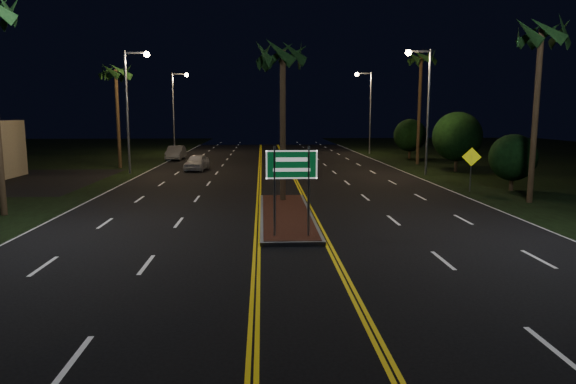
{
  "coord_description": "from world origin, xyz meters",
  "views": [
    {
      "loc": [
        -1.02,
        -14.97,
        4.45
      ],
      "look_at": [
        -0.18,
        1.71,
        1.9
      ],
      "focal_mm": 32.0,
      "sensor_mm": 36.0,
      "label": 1
    }
  ],
  "objects": [
    {
      "name": "highway_sign",
      "position": [
        0.0,
        2.8,
        2.4
      ],
      "size": [
        1.8,
        0.08,
        3.2
      ],
      "color": "gray",
      "rests_on": "ground"
    },
    {
      "name": "palm_left_far",
      "position": [
        -12.8,
        28.0,
        7.75
      ],
      "size": [
        2.4,
        2.4,
        8.8
      ],
      "color": "#382819",
      "rests_on": "ground"
    },
    {
      "name": "car_far",
      "position": [
        -9.5,
        35.79,
        0.79
      ],
      "size": [
        2.08,
        4.76,
        1.58
      ],
      "primitive_type": "imported",
      "rotation": [
        0.0,
        0.0,
        -0.01
      ],
      "color": "#A5A8AE",
      "rests_on": "ground"
    },
    {
      "name": "palm_right_near",
      "position": [
        12.5,
        10.0,
        8.21
      ],
      "size": [
        2.4,
        2.4,
        9.3
      ],
      "color": "#382819",
      "rests_on": "ground"
    },
    {
      "name": "streetlight_right_mid",
      "position": [
        10.61,
        22.0,
        5.66
      ],
      "size": [
        1.91,
        0.44,
        9.0
      ],
      "color": "gray",
      "rests_on": "ground"
    },
    {
      "name": "streetlight_right_far",
      "position": [
        10.61,
        42.0,
        5.66
      ],
      "size": [
        1.91,
        0.44,
        9.0
      ],
      "color": "gray",
      "rests_on": "ground"
    },
    {
      "name": "streetlight_left_mid",
      "position": [
        -10.61,
        24.0,
        5.66
      ],
      "size": [
        1.91,
        0.44,
        9.0
      ],
      "color": "gray",
      "rests_on": "ground"
    },
    {
      "name": "median_island",
      "position": [
        0.0,
        7.0,
        0.08
      ],
      "size": [
        2.25,
        10.25,
        0.17
      ],
      "color": "gray",
      "rests_on": "ground"
    },
    {
      "name": "shrub_near",
      "position": [
        13.5,
        14.0,
        1.95
      ],
      "size": [
        2.7,
        2.7,
        3.3
      ],
      "color": "#382819",
      "rests_on": "ground"
    },
    {
      "name": "ground",
      "position": [
        0.0,
        0.0,
        0.0
      ],
      "size": [
        120.0,
        120.0,
        0.0
      ],
      "primitive_type": "plane",
      "color": "black",
      "rests_on": "ground"
    },
    {
      "name": "warning_sign",
      "position": [
        10.97,
        13.81,
        1.66
      ],
      "size": [
        1.02,
        0.36,
        2.54
      ],
      "rotation": [
        0.0,
        0.0,
        -0.31
      ],
      "color": "gray",
      "rests_on": "ground"
    },
    {
      "name": "palm_right_far",
      "position": [
        12.8,
        30.0,
        9.14
      ],
      "size": [
        2.4,
        2.4,
        10.3
      ],
      "color": "#382819",
      "rests_on": "ground"
    },
    {
      "name": "shrub_mid",
      "position": [
        14.0,
        24.0,
        2.73
      ],
      "size": [
        3.78,
        3.78,
        4.62
      ],
      "color": "#382819",
      "rests_on": "ground"
    },
    {
      "name": "streetlight_left_far",
      "position": [
        -10.61,
        44.0,
        5.66
      ],
      "size": [
        1.91,
        0.44,
        9.0
      ],
      "color": "gray",
      "rests_on": "ground"
    },
    {
      "name": "shrub_far",
      "position": [
        13.8,
        36.0,
        2.34
      ],
      "size": [
        3.24,
        3.24,
        3.96
      ],
      "color": "#382819",
      "rests_on": "ground"
    },
    {
      "name": "palm_median",
      "position": [
        0.0,
        10.5,
        7.28
      ],
      "size": [
        2.4,
        2.4,
        8.3
      ],
      "color": "#382819",
      "rests_on": "ground"
    },
    {
      "name": "car_near",
      "position": [
        -6.23,
        25.94,
        0.75
      ],
      "size": [
        2.38,
        4.69,
        1.51
      ],
      "primitive_type": "imported",
      "rotation": [
        0.0,
        0.0,
        -0.1
      ],
      "color": "silver",
      "rests_on": "ground"
    }
  ]
}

